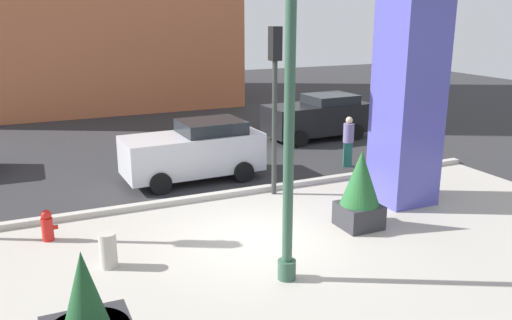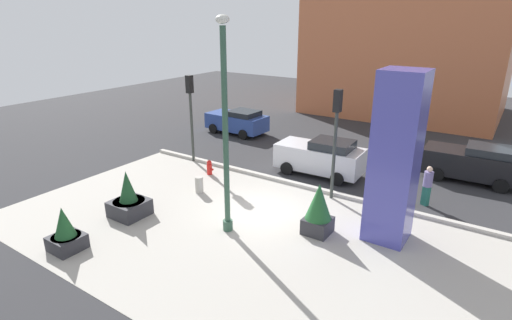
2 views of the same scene
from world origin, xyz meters
The scene contains 16 objects.
ground_plane centered at (0.00, 4.00, 0.00)m, with size 60.00×60.00×0.00m, color #2D2D30.
plaza_pavement centered at (0.00, -2.00, 0.00)m, with size 18.00×10.00×0.02m, color #ADA89E.
curb_strip centered at (0.00, 3.12, 0.08)m, with size 18.00×0.24×0.16m, color #B7B2A8.
lamp_post centered at (-0.23, -1.92, 3.65)m, with size 0.44×0.44×7.48m.
art_pillar_blue centered at (4.75, 0.81, 2.95)m, with size 1.42×1.42×5.90m, color #4C4CAD.
potted_plant_near_left centered at (-3.92, -5.96, 0.63)m, with size 1.01×1.01×1.56m.
potted_plant_curbside centered at (2.59, -0.28, 0.96)m, with size 0.95×0.95×1.93m.
potted_plant_mid_plaza centered at (-4.14, -3.16, 0.66)m, with size 1.30×1.30×1.87m.
fire_hydrant centered at (-4.38, 1.97, 0.37)m, with size 0.36×0.26×0.75m.
concrete_bollard centered at (-3.34, 0.03, 0.38)m, with size 0.36×0.36×0.75m, color #B2ADA3.
traffic_light_corner centered at (-6.39, 3.02, 3.12)m, with size 0.28×0.42×4.62m.
traffic_light_far_side centered at (1.79, 2.79, 3.16)m, with size 0.28×0.42×4.71m.
car_curb_east centered at (0.17, 5.07, 0.93)m, with size 4.30×2.14×1.83m.
car_intersection centered at (-7.70, 8.83, 0.83)m, with size 4.16×2.19×1.61m.
car_passing_lane centered at (6.53, 8.36, 0.91)m, with size 4.34×2.20×1.79m.
pedestrian_crossing centered at (5.31, 4.31, 0.96)m, with size 0.49×0.49×1.72m.
Camera 2 is at (7.89, -12.17, 7.39)m, focal length 28.11 mm.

